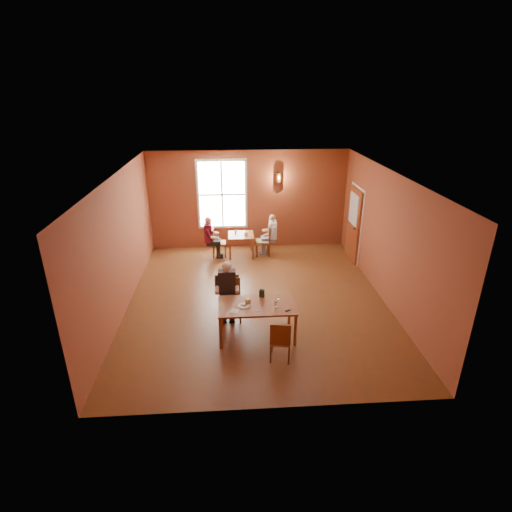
{
  "coord_description": "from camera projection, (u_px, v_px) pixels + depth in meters",
  "views": [
    {
      "loc": [
        -0.59,
        -8.34,
        4.71
      ],
      "look_at": [
        0.0,
        0.2,
        1.05
      ],
      "focal_mm": 28.0,
      "sensor_mm": 36.0,
      "label": 1
    }
  ],
  "objects": [
    {
      "name": "wall_right",
      "position": [
        387.0,
        238.0,
        9.14
      ],
      "size": [
        0.04,
        7.0,
        3.0
      ],
      "primitive_type": "cube",
      "color": "brown",
      "rests_on": "ground"
    },
    {
      "name": "ground",
      "position": [
        257.0,
        300.0,
        9.54
      ],
      "size": [
        6.0,
        7.0,
        0.01
      ],
      "primitive_type": "cube",
      "color": "brown",
      "rests_on": "ground"
    },
    {
      "name": "plate_food",
      "position": [
        244.0,
        305.0,
        7.84
      ],
      "size": [
        0.29,
        0.29,
        0.03
      ],
      "primitive_type": "cylinder",
      "rotation": [
        0.0,
        0.0,
        -0.19
      ],
      "color": "white",
      "rests_on": "main_table"
    },
    {
      "name": "chair_empty",
      "position": [
        281.0,
        339.0,
        7.34
      ],
      "size": [
        0.43,
        0.43,
        0.83
      ],
      "primitive_type": null,
      "rotation": [
        0.0,
        0.0,
        -0.18
      ],
      "color": "brown",
      "rests_on": "ground"
    },
    {
      "name": "cup_a",
      "position": [
        246.0,
        234.0,
        11.68
      ],
      "size": [
        0.14,
        0.14,
        0.09
      ],
      "primitive_type": "imported",
      "rotation": [
        0.0,
        0.0,
        -0.24
      ],
      "color": "white",
      "rests_on": "second_table"
    },
    {
      "name": "window",
      "position": [
        222.0,
        195.0,
        11.99
      ],
      "size": [
        1.36,
        0.1,
        1.96
      ],
      "primitive_type": "cube",
      "color": "white",
      "rests_on": "wall_back"
    },
    {
      "name": "wall_back",
      "position": [
        249.0,
        200.0,
        12.16
      ],
      "size": [
        6.0,
        0.04,
        3.0
      ],
      "primitive_type": "cube",
      "color": "brown",
      "rests_on": "ground"
    },
    {
      "name": "diner_maroon",
      "position": [
        218.0,
        237.0,
        11.77
      ],
      "size": [
        0.48,
        0.48,
        1.21
      ],
      "primitive_type": null,
      "rotation": [
        0.0,
        0.0,
        -1.57
      ],
      "color": "maroon",
      "rests_on": "ground"
    },
    {
      "name": "diner_white",
      "position": [
        264.0,
        236.0,
        11.87
      ],
      "size": [
        0.47,
        0.47,
        1.19
      ],
      "primitive_type": null,
      "rotation": [
        0.0,
        0.0,
        1.57
      ],
      "color": "white",
      "rests_on": "ground"
    },
    {
      "name": "knife",
      "position": [
        257.0,
        311.0,
        7.68
      ],
      "size": [
        0.19,
        0.04,
        0.0
      ],
      "primitive_type": "cube",
      "rotation": [
        0.0,
        0.0,
        -0.13
      ],
      "color": "silver",
      "rests_on": "main_table"
    },
    {
      "name": "ceiling",
      "position": [
        257.0,
        174.0,
        8.36
      ],
      "size": [
        6.0,
        7.0,
        0.04
      ],
      "primitive_type": "cube",
      "color": "white",
      "rests_on": "wall_back"
    },
    {
      "name": "chair_diner_white",
      "position": [
        263.0,
        240.0,
        11.92
      ],
      "size": [
        0.4,
        0.4,
        0.91
      ],
      "primitive_type": null,
      "rotation": [
        0.0,
        0.0,
        1.57
      ],
      "color": "brown",
      "rests_on": "ground"
    },
    {
      "name": "diner_main",
      "position": [
        231.0,
        295.0,
        8.48
      ],
      "size": [
        0.49,
        0.49,
        1.23
      ],
      "primitive_type": null,
      "rotation": [
        0.0,
        0.0,
        3.14
      ],
      "color": "black",
      "rests_on": "ground"
    },
    {
      "name": "cup_b",
      "position": [
        236.0,
        232.0,
        11.91
      ],
      "size": [
        0.09,
        0.09,
        0.08
      ],
      "primitive_type": "imported",
      "rotation": [
        0.0,
        0.0,
        -0.08
      ],
      "color": "white",
      "rests_on": "second_table"
    },
    {
      "name": "goblet_c",
      "position": [
        276.0,
        306.0,
        7.7
      ],
      "size": [
        0.07,
        0.07,
        0.17
      ],
      "primitive_type": null,
      "rotation": [
        0.0,
        0.0,
        -0.01
      ],
      "color": "white",
      "rests_on": "main_table"
    },
    {
      "name": "door",
      "position": [
        353.0,
        225.0,
        11.43
      ],
      "size": [
        0.12,
        1.04,
        2.1
      ],
      "primitive_type": "cube",
      "color": "maroon",
      "rests_on": "ground"
    },
    {
      "name": "menu_stand",
      "position": [
        262.0,
        293.0,
        8.14
      ],
      "size": [
        0.12,
        0.08,
        0.18
      ],
      "primitive_type": "cube",
      "rotation": [
        0.0,
        0.0,
        -0.32
      ],
      "color": "#1D3525",
      "rests_on": "main_table"
    },
    {
      "name": "goblet_a",
      "position": [
        278.0,
        298.0,
        7.95
      ],
      "size": [
        0.08,
        0.08,
        0.18
      ],
      "primitive_type": null,
      "rotation": [
        0.0,
        0.0,
        0.04
      ],
      "color": "white",
      "rests_on": "main_table"
    },
    {
      "name": "wall_front",
      "position": [
        274.0,
        328.0,
        5.74
      ],
      "size": [
        6.0,
        0.04,
        3.0
      ],
      "primitive_type": "cube",
      "color": "brown",
      "rests_on": "ground"
    },
    {
      "name": "second_table",
      "position": [
        241.0,
        245.0,
        11.93
      ],
      "size": [
        0.75,
        0.75,
        0.66
      ],
      "primitive_type": null,
      "color": "brown",
      "rests_on": "ground"
    },
    {
      "name": "chair_diner_main",
      "position": [
        231.0,
        301.0,
        8.57
      ],
      "size": [
        0.4,
        0.4,
        0.91
      ],
      "primitive_type": null,
      "rotation": [
        0.0,
        0.0,
        3.14
      ],
      "color": "#563416",
      "rests_on": "ground"
    },
    {
      "name": "chair_diner_maroon",
      "position": [
        219.0,
        242.0,
        11.84
      ],
      "size": [
        0.38,
        0.38,
        0.87
      ],
      "primitive_type": null,
      "rotation": [
        0.0,
        0.0,
        -1.57
      ],
      "color": "#512F1A",
      "rests_on": "ground"
    },
    {
      "name": "sunglasses",
      "position": [
        288.0,
        310.0,
        7.69
      ],
      "size": [
        0.11,
        0.09,
        0.01
      ],
      "primitive_type": "cube",
      "rotation": [
        0.0,
        0.0,
        0.53
      ],
      "color": "black",
      "rests_on": "main_table"
    },
    {
      "name": "sandwich",
      "position": [
        248.0,
        302.0,
        7.9
      ],
      "size": [
        0.11,
        0.11,
        0.11
      ],
      "primitive_type": "cube",
      "rotation": [
        0.0,
        0.0,
        0.43
      ],
      "color": "tan",
      "rests_on": "main_table"
    },
    {
      "name": "wall_sconce",
      "position": [
        279.0,
        178.0,
        11.85
      ],
      "size": [
        0.16,
        0.16,
        0.28
      ],
      "primitive_type": "cylinder",
      "color": "brown",
      "rests_on": "wall_back"
    },
    {
      "name": "napkin",
      "position": [
        235.0,
        311.0,
        7.68
      ],
      "size": [
        0.2,
        0.2,
        0.01
      ],
      "primitive_type": "cube",
      "rotation": [
        0.0,
        0.0,
        -0.31
      ],
      "color": "white",
      "rests_on": "main_table"
    },
    {
      "name": "main_table",
      "position": [
        257.0,
        320.0,
        8.04
      ],
      "size": [
        1.53,
        0.86,
        0.72
      ],
      "primitive_type": null,
      "color": "brown",
      "rests_on": "ground"
    },
    {
      "name": "wall_left",
      "position": [
        121.0,
        244.0,
        8.76
      ],
      "size": [
        0.04,
        7.0,
        3.0
      ],
      "primitive_type": "cube",
      "color": "brown",
      "rests_on": "ground"
    }
  ]
}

